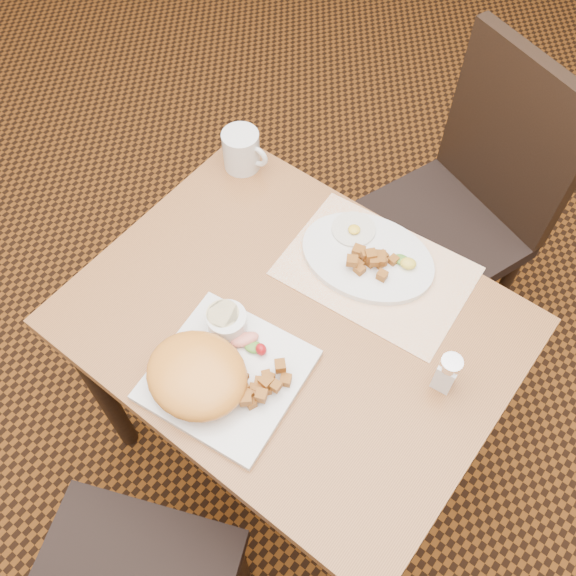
# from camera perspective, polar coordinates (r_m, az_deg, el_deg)

# --- Properties ---
(ground) EXTENTS (8.00, 8.00, 0.00)m
(ground) POSITION_cam_1_polar(r_m,az_deg,el_deg) (2.04, 0.26, -13.34)
(ground) COLOR black
(ground) RESTS_ON ground
(table) EXTENTS (0.90, 0.70, 0.75)m
(table) POSITION_cam_1_polar(r_m,az_deg,el_deg) (1.45, 0.36, -5.00)
(table) COLOR #9D5F30
(table) RESTS_ON ground
(chair_far) EXTENTS (0.54, 0.55, 0.97)m
(chair_far) POSITION_cam_1_polar(r_m,az_deg,el_deg) (1.89, 15.31, 7.39)
(chair_far) COLOR black
(chair_far) RESTS_ON ground
(placemat) EXTENTS (0.42, 0.31, 0.00)m
(placemat) POSITION_cam_1_polar(r_m,az_deg,el_deg) (1.44, 7.85, 1.50)
(placemat) COLOR white
(placemat) RESTS_ON table
(plate_square) EXTENTS (0.31, 0.31, 0.02)m
(plate_square) POSITION_cam_1_polar(r_m,az_deg,el_deg) (1.30, -5.39, -7.70)
(plate_square) COLOR silver
(plate_square) RESTS_ON table
(plate_oval) EXTENTS (0.34, 0.27, 0.02)m
(plate_oval) POSITION_cam_1_polar(r_m,az_deg,el_deg) (1.44, 7.08, 2.74)
(plate_oval) COLOR silver
(plate_oval) RESTS_ON placemat
(hollandaise_mound) EXTENTS (0.20, 0.18, 0.08)m
(hollandaise_mound) POSITION_cam_1_polar(r_m,az_deg,el_deg) (1.26, -8.14, -7.64)
(hollandaise_mound) COLOR orange
(hollandaise_mound) RESTS_ON plate_square
(ramekin) EXTENTS (0.09, 0.08, 0.04)m
(ramekin) POSITION_cam_1_polar(r_m,az_deg,el_deg) (1.32, -5.46, -2.95)
(ramekin) COLOR silver
(ramekin) RESTS_ON plate_square
(garnish_sq) EXTENTS (0.09, 0.07, 0.03)m
(garnish_sq) POSITION_cam_1_polar(r_m,az_deg,el_deg) (1.30, -3.36, -4.93)
(garnish_sq) COLOR #387223
(garnish_sq) RESTS_ON plate_square
(fried_egg) EXTENTS (0.10, 0.10, 0.02)m
(fried_egg) POSITION_cam_1_polar(r_m,az_deg,el_deg) (1.47, 5.86, 5.22)
(fried_egg) COLOR white
(fried_egg) RESTS_ON plate_oval
(garnish_ov) EXTENTS (0.06, 0.04, 0.02)m
(garnish_ov) POSITION_cam_1_polar(r_m,az_deg,el_deg) (1.43, 10.44, 2.28)
(garnish_ov) COLOR #387223
(garnish_ov) RESTS_ON plate_oval
(salt_shaker) EXTENTS (0.05, 0.05, 0.10)m
(salt_shaker) POSITION_cam_1_polar(r_m,az_deg,el_deg) (1.28, 13.97, -7.29)
(salt_shaker) COLOR white
(salt_shaker) RESTS_ON table
(coffee_mug) EXTENTS (0.12, 0.09, 0.10)m
(coffee_mug) POSITION_cam_1_polar(r_m,az_deg,el_deg) (1.59, -4.11, 12.11)
(coffee_mug) COLOR silver
(coffee_mug) RESTS_ON table
(home_fries_sq) EXTENTS (0.09, 0.13, 0.04)m
(home_fries_sq) POSITION_cam_1_polar(r_m,az_deg,el_deg) (1.25, -2.41, -8.69)
(home_fries_sq) COLOR #A55E1A
(home_fries_sq) RESTS_ON plate_square
(home_fries_ov) EXTENTS (0.10, 0.10, 0.04)m
(home_fries_ov) POSITION_cam_1_polar(r_m,az_deg,el_deg) (1.41, 7.49, 2.50)
(home_fries_ov) COLOR #A55E1A
(home_fries_ov) RESTS_ON plate_oval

